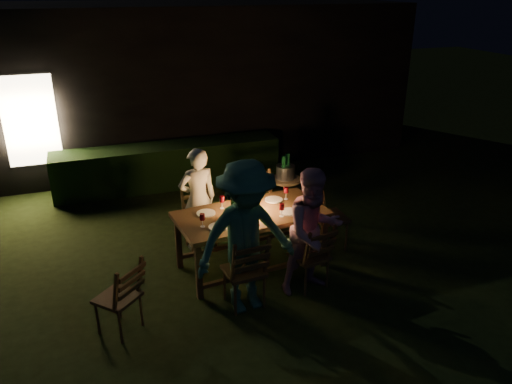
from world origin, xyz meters
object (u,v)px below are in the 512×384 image
object	(u,v)px
chair_far_right	(262,216)
chair_end	(328,227)
dining_table	(251,218)
chair_near_left	(245,283)
side_table	(285,183)
lantern	(253,199)
chair_near_right	(310,267)
chair_far_left	(201,230)
person_opp_right	(314,232)
bottle_table	(234,206)
bottle_bucket_a	(284,170)
bottle_bucket_b	(287,168)
person_opp_left	(246,238)
ice_bucket	(285,172)
person_house_side	(198,199)
chair_spare	(120,309)

from	to	relation	value
chair_far_right	chair_end	xyz separation A→B (m)	(0.76, -0.69, 0.01)
dining_table	chair_near_left	size ratio (longest dim) A/B	2.03
chair_far_right	side_table	size ratio (longest dim) A/B	1.46
chair_end	lantern	world-z (taller)	lantern
chair_near_right	lantern	distance (m)	1.14
chair_far_left	person_opp_right	bearing A→B (deg)	123.10
chair_near_left	chair_near_right	xyz separation A→B (m)	(0.90, 0.10, -0.02)
bottle_table	bottle_bucket_a	size ratio (longest dim) A/B	0.88
bottle_bucket_b	person_opp_left	bearing A→B (deg)	-123.38
chair_far_left	person_opp_left	size ratio (longest dim) A/B	0.52
chair_near_left	lantern	world-z (taller)	lantern
ice_bucket	chair_end	bearing A→B (deg)	-79.93
chair_near_left	bottle_bucket_a	distance (m)	2.50
bottle_bucket_a	person_opp_right	bearing A→B (deg)	-102.31
chair_end	person_opp_right	xyz separation A→B (m)	(-0.69, -0.90, 0.49)
chair_near_left	person_opp_left	bearing A→B (deg)	-87.58
person_opp_left	bottle_bucket_a	size ratio (longest dim) A/B	5.81
person_opp_right	lantern	distance (m)	0.97
chair_near_right	person_house_side	distance (m)	1.89
person_opp_right	chair_near_left	bearing A→B (deg)	176.88
chair_spare	person_house_side	world-z (taller)	person_house_side
chair_near_right	bottle_bucket_b	bearing A→B (deg)	62.11
bottle_table	person_opp_left	bearing A→B (deg)	-97.61
person_opp_left	ice_bucket	bearing A→B (deg)	50.97
side_table	bottle_bucket_a	distance (m)	0.25
chair_far_left	bottle_bucket_a	world-z (taller)	bottle_bucket_a
person_opp_left	bottle_table	distance (m)	0.84
side_table	chair_far_left	bearing A→B (deg)	-160.47
chair_spare	lantern	xyz separation A→B (m)	(1.86, 0.87, 0.69)
chair_end	bottle_bucket_b	xyz separation A→B (m)	(-0.15, 1.17, 0.53)
person_opp_right	bottle_table	distance (m)	1.09
person_opp_right	person_opp_left	world-z (taller)	person_opp_left
chair_end	bottle_table	bearing A→B (deg)	-83.24
person_opp_left	bottle_table	size ratio (longest dim) A/B	6.64
chair_near_left	lantern	size ratio (longest dim) A/B	2.88
chair_near_right	lantern	size ratio (longest dim) A/B	2.70
side_table	bottle_bucket_b	distance (m)	0.25
lantern	bottle_table	bearing A→B (deg)	-164.44
person_opp_right	bottle_bucket_b	distance (m)	2.14
chair_far_right	ice_bucket	world-z (taller)	chair_far_right
dining_table	person_opp_left	xyz separation A→B (m)	(-0.36, -0.86, 0.20)
lantern	side_table	bearing A→B (deg)	51.18
bottle_table	bottle_bucket_b	xyz separation A→B (m)	(1.32, 1.33, -0.10)
chair_far_left	chair_near_right	bearing A→B (deg)	123.96
chair_far_left	bottle_bucket_b	world-z (taller)	bottle_bucket_b
chair_spare	bottle_bucket_a	xyz separation A→B (m)	(2.78, 2.04, 0.57)
chair_near_right	person_house_side	bearing A→B (deg)	112.68
bottle_table	chair_near_right	bearing A→B (deg)	-41.52
chair_far_right	chair_far_left	bearing A→B (deg)	2.82
bottle_bucket_b	ice_bucket	bearing A→B (deg)	-141.34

